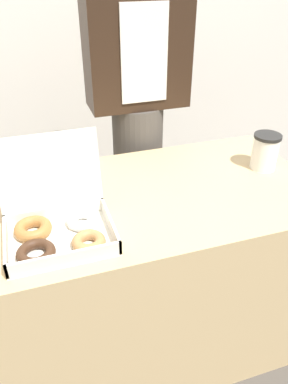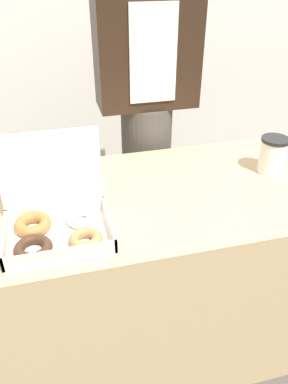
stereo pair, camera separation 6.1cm
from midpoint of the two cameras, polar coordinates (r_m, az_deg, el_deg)
The scene contains 5 objects.
ground_plane at distance 1.81m, azimuth 2.13°, elevation -21.03°, with size 14.00×14.00×0.00m, color #4C4742.
table at distance 1.52m, azimuth 2.42°, elevation -12.43°, with size 1.17×0.64×0.76m.
donut_box at distance 1.10m, azimuth -11.79°, elevation -4.47°, with size 0.30×0.27×0.27m.
coffee_cup at distance 1.46m, azimuth 20.14°, elevation 5.28°, with size 0.10×0.10×0.14m.
person_customer at distance 1.65m, azimuth 1.48°, elevation 13.32°, with size 0.41×0.23×1.68m.
Camera 2 is at (-0.30, -1.03, 1.45)m, focal length 35.00 mm.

